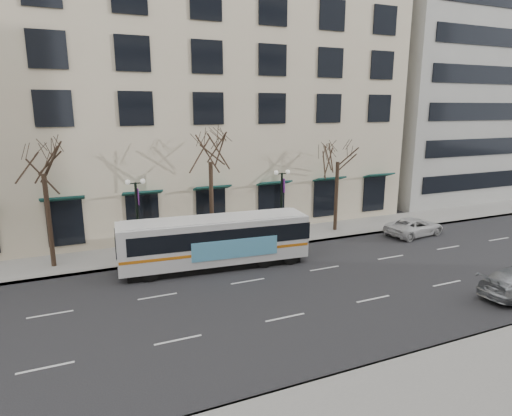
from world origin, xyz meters
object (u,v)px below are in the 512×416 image
tree_far_left (42,157)px  tree_far_mid (210,147)px  lamp_post_left (138,215)px  city_bus (216,240)px  lamp_post_right (282,202)px  tree_far_right (338,149)px  white_pickup (414,227)px

tree_far_left → tree_far_mid: (10.00, 0.00, 0.21)m
lamp_post_left → city_bus: lamp_post_left is taller
lamp_post_left → lamp_post_right: (10.00, 0.00, 0.00)m
city_bus → tree_far_right: bearing=23.0°
lamp_post_left → city_bus: 5.26m
tree_far_left → city_bus: (9.11, -3.63, -5.02)m
tree_far_left → lamp_post_right: 15.48m
tree_far_right → white_pickup: (4.98, -3.20, -5.75)m
lamp_post_left → tree_far_left: bearing=173.2°
tree_far_right → lamp_post_right: bearing=-173.1°
tree_far_mid → city_bus: size_ratio=0.74×
tree_far_mid → tree_far_right: tree_far_mid is taller
tree_far_left → white_pickup: (24.98, -3.20, -6.03)m
tree_far_mid → city_bus: (-0.89, -3.63, -5.23)m
tree_far_mid → lamp_post_left: tree_far_mid is taller
lamp_post_left → city_bus: size_ratio=0.45×
tree_far_mid → tree_far_right: (10.00, -0.00, -0.48)m
tree_far_right → white_pickup: bearing=-32.7°
tree_far_right → lamp_post_right: size_ratio=1.55×
tree_far_mid → tree_far_right: bearing=-0.0°
tree_far_left → lamp_post_left: 6.29m
lamp_post_right → white_pickup: lamp_post_right is taller
lamp_post_left → white_pickup: size_ratio=1.08×
tree_far_left → lamp_post_left: size_ratio=1.60×
tree_far_left → tree_far_right: tree_far_left is taller
city_bus → tree_far_mid: bearing=80.8°
tree_far_mid → tree_far_right: size_ratio=1.06×
tree_far_left → lamp_post_left: bearing=-6.8°
lamp_post_right → city_bus: 6.75m
tree_far_right → tree_far_left: bearing=180.0°
lamp_post_left → lamp_post_right: same height
tree_far_left → tree_far_right: size_ratio=1.03×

